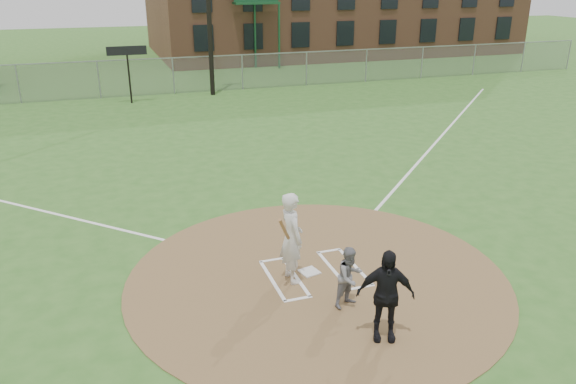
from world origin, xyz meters
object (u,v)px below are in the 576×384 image
object	(u,v)px
catcher	(350,277)
batter_at_plate	(292,237)
home_plate	(309,272)
umpire	(385,295)

from	to	relation	value
catcher	batter_at_plate	world-z (taller)	batter_at_plate
batter_at_plate	home_plate	bearing A→B (deg)	18.38
home_plate	catcher	world-z (taller)	catcher
catcher	home_plate	bearing A→B (deg)	80.42
umpire	batter_at_plate	distance (m)	2.70
home_plate	catcher	bearing A→B (deg)	-79.44
catcher	umpire	bearing A→B (deg)	-103.68
home_plate	catcher	xyz separation A→B (m)	(0.28, -1.50, 0.63)
catcher	batter_at_plate	size ratio (longest dim) A/B	0.63
home_plate	umpire	distance (m)	2.87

